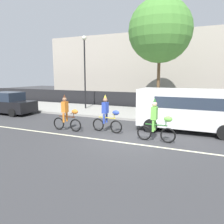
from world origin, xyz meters
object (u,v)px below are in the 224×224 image
Objects in this scene: parade_cyclist_orange at (67,115)px; parked_van_white at (190,107)px; parked_car_black at (9,104)px; pedestrian_onlooker at (219,103)px; street_lamp_post at (85,62)px; parade_cyclist_cobalt at (107,116)px; parade_cyclist_lime at (157,123)px.

parade_cyclist_orange is 0.38× the size of parked_van_white.
parked_van_white is 12.95m from parked_car_black.
pedestrian_onlooker is (7.41, 7.52, 0.17)m from parade_cyclist_orange.
street_lamp_post reaches higher than parade_cyclist_orange.
parade_cyclist_orange is 1.00× the size of parade_cyclist_cobalt.
street_lamp_post reaches higher than parked_van_white.
parked_van_white is 3.09× the size of pedestrian_onlooker.
parade_cyclist_orange is at bearing -134.61° from pedestrian_onlooker.
parade_cyclist_lime is at bearing -0.40° from parade_cyclist_orange.
parade_cyclist_cobalt and parade_cyclist_lime have the same top height.
parked_van_white is (1.17, 2.47, 0.44)m from parade_cyclist_lime.
parade_cyclist_lime is 10.29m from street_lamp_post.
parked_car_black is at bearing 167.98° from parade_cyclist_cobalt.
street_lamp_post is 3.62× the size of pedestrian_onlooker.
parked_car_black is 6.70m from street_lamp_post.
parade_cyclist_lime reaches higher than parked_car_black.
parked_van_white reaches higher than parked_car_black.
street_lamp_post is at bearing 138.83° from parade_cyclist_lime.
parked_car_black is 15.32m from pedestrian_onlooker.
parade_cyclist_orange is at bearing -164.45° from parade_cyclist_cobalt.
pedestrian_onlooker is (10.09, 1.10, -2.97)m from street_lamp_post.
parade_cyclist_lime is (2.65, -0.60, 0.00)m from parade_cyclist_cobalt.
parade_cyclist_cobalt is 8.15m from street_lamp_post.
pedestrian_onlooker is (5.36, 6.94, 0.17)m from parade_cyclist_cobalt.
parade_cyclist_cobalt is 4.27m from parked_van_white.
street_lamp_post is (-4.73, 5.85, 3.15)m from parade_cyclist_cobalt.
parade_cyclist_cobalt is 1.00× the size of parade_cyclist_lime.
parade_cyclist_cobalt reaches higher than parked_car_black.
parade_cyclist_lime is at bearing -115.31° from parked_van_white.
parade_cyclist_orange is 4.70m from parade_cyclist_lime.
parked_car_black is 0.70× the size of street_lamp_post.
parade_cyclist_orange is 10.56m from pedestrian_onlooker.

